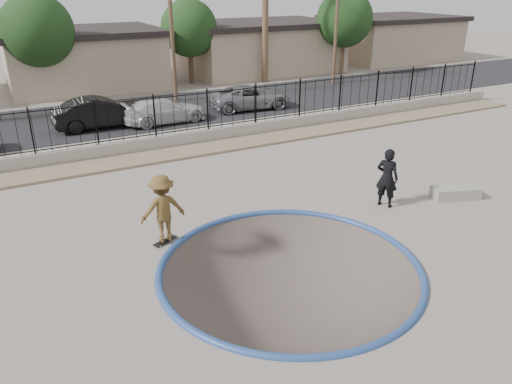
{
  "coord_description": "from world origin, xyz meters",
  "views": [
    {
      "loc": [
        -6.11,
        -10.56,
        7.04
      ],
      "look_at": [
        0.59,
        2.0,
        0.94
      ],
      "focal_mm": 35.0,
      "sensor_mm": 36.0,
      "label": 1
    }
  ],
  "objects": [
    {
      "name": "street",
      "position": [
        0.0,
        17.0,
        0.02
      ],
      "size": [
        90.0,
        8.0,
        0.04
      ],
      "primitive_type": "cube",
      "color": "black",
      "rests_on": "ground"
    },
    {
      "name": "street_tree_mid",
      "position": [
        7.0,
        24.0,
        3.84
      ],
      "size": [
        3.96,
        3.96,
        5.83
      ],
      "color": "#473323",
      "rests_on": "ground"
    },
    {
      "name": "street_tree_left",
      "position": [
        -3.0,
        23.0,
        4.19
      ],
      "size": [
        4.32,
        4.32,
        6.36
      ],
      "color": "#473323",
      "rests_on": "ground"
    },
    {
      "name": "retaining_wall",
      "position": [
        0.0,
        10.3,
        0.3
      ],
      "size": [
        42.0,
        0.45,
        0.6
      ],
      "primitive_type": "cube",
      "color": "#9D948A",
      "rests_on": "ground"
    },
    {
      "name": "car_c",
      "position": [
        1.72,
        14.37,
        0.68
      ],
      "size": [
        4.54,
        2.06,
        1.29
      ],
      "primitive_type": "imported",
      "rotation": [
        0.0,
        0.0,
        1.63
      ],
      "color": "silver",
      "rests_on": "street"
    },
    {
      "name": "car_d",
      "position": [
        7.14,
        15.0,
        0.7
      ],
      "size": [
        4.98,
        2.64,
        1.33
      ],
      "primitive_type": "imported",
      "rotation": [
        0.0,
        0.0,
        1.48
      ],
      "color": "gray",
      "rests_on": "street"
    },
    {
      "name": "fence",
      "position": [
        0.0,
        10.3,
        1.5
      ],
      "size": [
        40.0,
        0.04,
        1.8
      ],
      "color": "black",
      "rests_on": "retaining_wall"
    },
    {
      "name": "ground",
      "position": [
        0.0,
        12.0,
        -1.1
      ],
      "size": [
        120.0,
        120.0,
        2.2
      ],
      "primitive_type": "cube",
      "color": "gray",
      "rests_on": "ground"
    },
    {
      "name": "rock_strip",
      "position": [
        0.0,
        9.2,
        0.06
      ],
      "size": [
        42.0,
        1.6,
        0.11
      ],
      "primitive_type": "cube",
      "color": "#9B8465",
      "rests_on": "ground"
    },
    {
      "name": "videographer",
      "position": [
        4.9,
        0.89,
        1.0
      ],
      "size": [
        0.78,
        0.87,
        2.01
      ],
      "primitive_type": "imported",
      "rotation": [
        0.0,
        0.0,
        2.09
      ],
      "color": "black",
      "rests_on": "ground"
    },
    {
      "name": "skater",
      "position": [
        -2.45,
        1.89,
        0.99
      ],
      "size": [
        1.3,
        0.76,
        1.99
      ],
      "primitive_type": "imported",
      "rotation": [
        0.0,
        0.0,
        3.12
      ],
      "color": "olive",
      "rests_on": "ground"
    },
    {
      "name": "utility_pole_mid",
      "position": [
        4.0,
        19.0,
        4.96
      ],
      "size": [
        1.7,
        0.24,
        9.5
      ],
      "color": "#473323",
      "rests_on": "ground"
    },
    {
      "name": "skateboard",
      "position": [
        -2.45,
        1.89,
        0.06
      ],
      "size": [
        0.81,
        0.51,
        0.07
      ],
      "rotation": [
        0.0,
        0.0,
        0.42
      ],
      "color": "black",
      "rests_on": "ground"
    },
    {
      "name": "car_b",
      "position": [
        -1.4,
        15.0,
        0.81
      ],
      "size": [
        4.7,
        1.7,
        1.54
      ],
      "primitive_type": "imported",
      "rotation": [
        0.0,
        0.0,
        1.59
      ],
      "color": "black",
      "rests_on": "street"
    },
    {
      "name": "utility_pole_right",
      "position": [
        16.0,
        19.0,
        4.7
      ],
      "size": [
        1.7,
        0.24,
        9.0
      ],
      "color": "#473323",
      "rests_on": "ground"
    },
    {
      "name": "house_east_far",
      "position": [
        28.0,
        26.5,
        1.97
      ],
      "size": [
        11.6,
        8.6,
        3.9
      ],
      "color": "tan",
      "rests_on": "ground"
    },
    {
      "name": "house_center",
      "position": [
        0.0,
        26.5,
        1.97
      ],
      "size": [
        10.6,
        8.6,
        3.9
      ],
      "color": "tan",
      "rests_on": "ground"
    },
    {
      "name": "concrete_ledge",
      "position": [
        7.5,
        0.23,
        0.2
      ],
      "size": [
        1.74,
        1.2,
        0.4
      ],
      "primitive_type": "cube",
      "rotation": [
        0.0,
        0.0,
        -0.35
      ],
      "color": "gray",
      "rests_on": "ground"
    },
    {
      "name": "bowl_pit",
      "position": [
        0.0,
        -1.0,
        0.0
      ],
      "size": [
        6.84,
        6.84,
        1.8
      ],
      "primitive_type": null,
      "color": "#494038",
      "rests_on": "ground"
    },
    {
      "name": "house_east",
      "position": [
        14.0,
        26.5,
        1.97
      ],
      "size": [
        12.6,
        8.6,
        3.9
      ],
      "color": "tan",
      "rests_on": "ground"
    },
    {
      "name": "street_tree_right",
      "position": [
        19.0,
        22.0,
        4.19
      ],
      "size": [
        4.32,
        4.32,
        6.36
      ],
      "color": "#473323",
      "rests_on": "ground"
    },
    {
      "name": "coping_ring",
      "position": [
        0.0,
        -1.0,
        0.0
      ],
      "size": [
        7.04,
        7.04,
        0.2
      ],
      "primitive_type": "torus",
      "color": "navy",
      "rests_on": "ground"
    }
  ]
}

